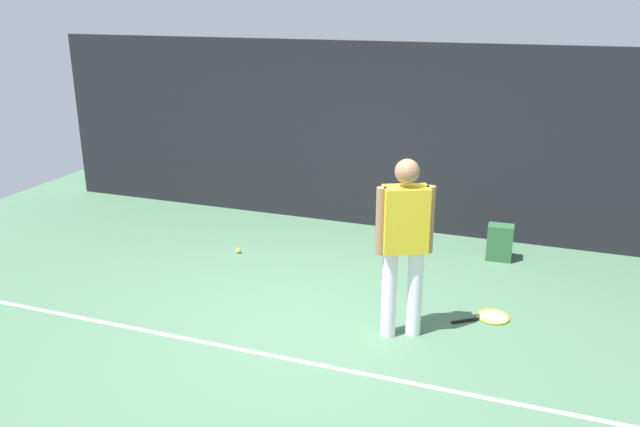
{
  "coord_description": "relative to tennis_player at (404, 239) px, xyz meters",
  "views": [
    {
      "loc": [
        2.07,
        -5.27,
        3.03
      ],
      "look_at": [
        0.0,
        0.4,
        1.0
      ],
      "focal_mm": 36.3,
      "sensor_mm": 36.0,
      "label": 1
    }
  ],
  "objects": [
    {
      "name": "ground_plane",
      "position": [
        -0.92,
        -0.09,
        -0.97
      ],
      "size": [
        12.0,
        12.0,
        0.0
      ],
      "primitive_type": "plane",
      "color": "#4C7556"
    },
    {
      "name": "tennis_ball_near_player",
      "position": [
        -2.37,
        1.3,
        -0.93
      ],
      "size": [
        0.07,
        0.07,
        0.07
      ],
      "primitive_type": "sphere",
      "color": "#CCE033",
      "rests_on": "ground"
    },
    {
      "name": "court_line",
      "position": [
        -0.92,
        -0.77,
        -0.96
      ],
      "size": [
        9.0,
        0.05,
        0.0
      ],
      "primitive_type": "cube",
      "color": "white",
      "rests_on": "ground"
    },
    {
      "name": "tennis_player",
      "position": [
        0.0,
        0.0,
        0.0
      ],
      "size": [
        0.49,
        0.37,
        1.7
      ],
      "rotation": [
        0.0,
        0.0,
        0.45
      ],
      "color": "white",
      "rests_on": "ground"
    },
    {
      "name": "backpack",
      "position": [
        0.69,
        2.22,
        -0.76
      ],
      "size": [
        0.31,
        0.29,
        0.44
      ],
      "rotation": [
        0.0,
        0.0,
        3.19
      ],
      "color": "#2D6038",
      "rests_on": "ground"
    },
    {
      "name": "back_fence",
      "position": [
        -0.92,
        2.91,
        0.28
      ],
      "size": [
        10.0,
        0.1,
        2.49
      ],
      "primitive_type": "cube",
      "color": "black",
      "rests_on": "ground"
    },
    {
      "name": "tennis_racket",
      "position": [
        0.77,
        0.62,
        -0.95
      ],
      "size": [
        0.6,
        0.5,
        0.03
      ],
      "rotation": [
        0.0,
        0.0,
        0.62
      ],
      "color": "black",
      "rests_on": "ground"
    }
  ]
}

